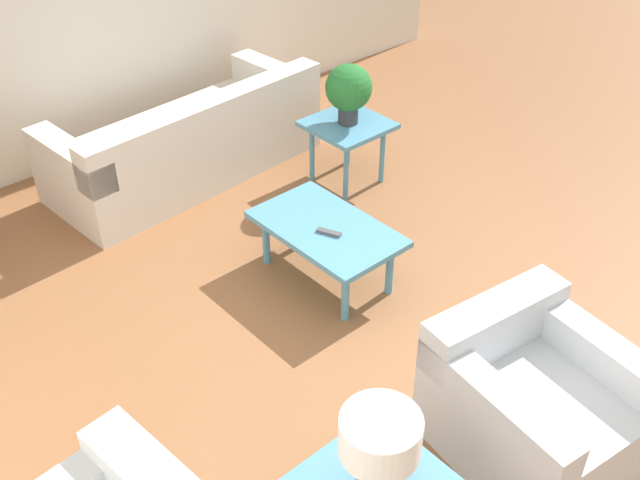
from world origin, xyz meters
TOP-DOWN VIEW (x-y plane):
  - ground_plane at (0.00, 0.00)m, footprint 14.00×14.00m
  - sofa at (2.18, -0.01)m, footprint 1.04×2.22m
  - armchair at (-1.23, 0.24)m, footprint 1.01×0.94m
  - coffee_table at (0.47, 0.08)m, footprint 0.97×0.58m
  - side_table_plant at (1.28, -0.88)m, footprint 0.57×0.57m
  - potted_plant at (1.28, -0.88)m, footprint 0.35×0.35m
  - table_lamp at (-1.16, 1.26)m, footprint 0.33×0.33m
  - remote_control at (0.39, 0.12)m, footprint 0.16×0.10m

SIDE VIEW (x-z plane):
  - ground_plane at x=0.00m, z-range 0.00..0.00m
  - sofa at x=2.18m, z-range -0.09..0.65m
  - armchair at x=-1.23m, z-range -0.06..0.66m
  - coffee_table at x=0.47m, z-range 0.16..0.56m
  - remote_control at x=0.39m, z-range 0.41..0.43m
  - side_table_plant at x=1.28m, z-range 0.18..0.69m
  - table_lamp at x=-1.16m, z-range 0.58..0.97m
  - potted_plant at x=1.28m, z-range 0.55..1.01m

